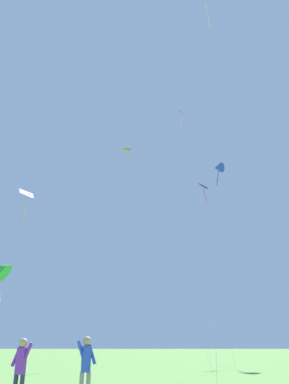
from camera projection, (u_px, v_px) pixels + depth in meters
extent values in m
cube|color=black|center=(203.00, 186.00, 47.98)|extent=(1.12, 1.08, 0.97)
cylinder|color=#3F382D|center=(203.00, 186.00, 47.98)|extent=(0.97, 0.12, 0.44)
cylinder|color=red|center=(205.00, 196.00, 47.59)|extent=(0.45, 0.30, 1.84)
cylinder|color=silver|center=(206.00, 256.00, 39.01)|extent=(2.17, 11.11, 20.20)
cone|color=blue|center=(218.00, 168.00, 50.68)|extent=(1.96, 1.96, 1.59)
cylinder|color=black|center=(218.00, 179.00, 50.11)|extent=(0.43, 0.16, 2.07)
cylinder|color=silver|center=(213.00, 251.00, 44.12)|extent=(3.70, 4.55, 23.50)
cube|color=purple|center=(26.00, 193.00, 45.24)|extent=(1.80, 1.84, 1.22)
cylinder|color=#3F382D|center=(26.00, 193.00, 45.24)|extent=(1.33, 0.65, 0.42)
cylinder|color=yellow|center=(25.00, 209.00, 44.63)|extent=(0.12, 0.32, 2.73)
cylinder|color=silver|center=(10.00, 267.00, 39.32)|extent=(0.36, 5.25, 18.30)
cube|color=pink|center=(183.00, 113.00, 47.94)|extent=(1.38, 1.55, 1.11)
cylinder|color=#3F382D|center=(183.00, 113.00, 47.94)|extent=(1.10, 0.51, 0.47)
cylinder|color=silver|center=(182.00, 122.00, 47.42)|extent=(0.45, 0.19, 1.56)
cylinder|color=silver|center=(203.00, 211.00, 39.01)|extent=(2.41, 7.51, 28.72)
cube|color=yellow|center=(127.00, 149.00, 52.94)|extent=(1.41, 0.84, 0.99)
cylinder|color=#3F382D|center=(127.00, 149.00, 52.94)|extent=(0.92, 0.54, 0.46)
cylinder|color=yellow|center=(128.00, 158.00, 52.41)|extent=(0.40, 0.08, 2.04)
cylinder|color=silver|center=(116.00, 231.00, 42.49)|extent=(1.61, 11.57, 26.93)
cylinder|color=silver|center=(207.00, 15.00, 31.70)|extent=(0.35, 0.23, 2.67)
cylinder|color=silver|center=(209.00, 122.00, 23.72)|extent=(2.26, 7.04, 29.06)
cube|color=blue|center=(86.00, 359.00, 10.14)|extent=(0.28, 0.27, 0.65)
cylinder|color=blue|center=(82.00, 352.00, 10.16)|extent=(0.30, 0.19, 0.61)
cylinder|color=blue|center=(91.00, 352.00, 10.25)|extent=(0.30, 0.19, 0.61)
sphere|color=tan|center=(87.00, 341.00, 10.31)|extent=(0.24, 0.24, 0.24)
cube|color=purple|center=(21.00, 361.00, 9.69)|extent=(0.24, 0.23, 0.63)
cylinder|color=purple|center=(27.00, 354.00, 9.73)|extent=(0.29, 0.13, 0.59)
cylinder|color=purple|center=(17.00, 354.00, 9.77)|extent=(0.29, 0.13, 0.59)
sphere|color=tan|center=(23.00, 343.00, 9.85)|extent=(0.23, 0.23, 0.23)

